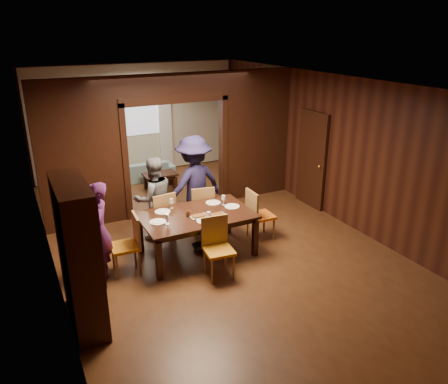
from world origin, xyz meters
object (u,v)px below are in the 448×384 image
person_navy (194,184)px  chair_far_l (161,216)px  chair_near (219,249)px  hutch (79,256)px  chair_far_r (201,208)px  coffee_table (160,181)px  person_purple (99,231)px  chair_right (261,214)px  chair_left (125,245)px  person_grey (154,199)px  dining_table (197,234)px  sofa (141,170)px

person_navy → chair_far_l: bearing=-1.7°
chair_near → hutch: size_ratio=0.48×
chair_far_r → coffee_table: bearing=-80.7°
person_navy → hutch: (-2.45, -1.98, 0.06)m
person_purple → chair_far_r: (2.06, 0.74, -0.30)m
coffee_table → chair_right: (0.82, -3.37, 0.28)m
chair_left → chair_near: size_ratio=1.00×
person_grey → coffee_table: 2.71m
coffee_table → chair_near: (-0.48, -4.23, 0.28)m
chair_right → chair_far_r: (-0.89, 0.76, 0.00)m
chair_left → hutch: 1.41m
dining_table → coffee_table: (0.49, 3.40, -0.18)m
hutch → chair_far_l: bearing=47.2°
person_navy → dining_table: (-0.35, -0.93, -0.56)m
dining_table → hutch: size_ratio=0.95×
person_purple → chair_near: 1.89m
chair_far_l → chair_far_r: size_ratio=1.00×
coffee_table → hutch: (-2.58, -4.45, 0.80)m
person_navy → chair_far_l: 0.88m
dining_table → chair_far_l: 0.89m
chair_right → chair_far_r: size_ratio=1.00×
chair_left → hutch: bearing=-35.0°
coffee_table → person_grey: bearing=-110.9°
person_navy → chair_right: 1.39m
chair_far_r → hutch: hutch is taller
coffee_table → chair_far_r: chair_far_r is taller
chair_far_r → hutch: (-2.52, -1.84, 0.52)m
chair_right → hutch: hutch is taller
coffee_table → chair_right: bearing=-76.3°
chair_far_l → chair_near: bearing=98.2°
hutch → coffee_table: bearing=59.8°
sofa → chair_right: chair_right is taller
hutch → chair_far_r: bearing=36.1°
person_grey → hutch: hutch is taller
chair_left → chair_far_l: same height
person_purple → person_grey: bearing=134.6°
chair_left → person_grey: bearing=143.6°
chair_far_r → chair_right: bearing=150.1°
sofa → chair_far_l: chair_far_l is taller
coffee_table → hutch: bearing=-120.2°
sofa → chair_far_l: size_ratio=1.74×
coffee_table → chair_far_r: size_ratio=0.82×
coffee_table → person_navy: bearing=-93.2°
coffee_table → sofa: bearing=103.2°
hutch → sofa: bearing=66.1°
hutch → chair_left: bearing=51.0°
dining_table → coffee_table: 3.44m
person_grey → chair_left: size_ratio=1.63×
person_purple → person_navy: (1.99, 0.88, 0.16)m
person_navy → chair_far_r: person_navy is taller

